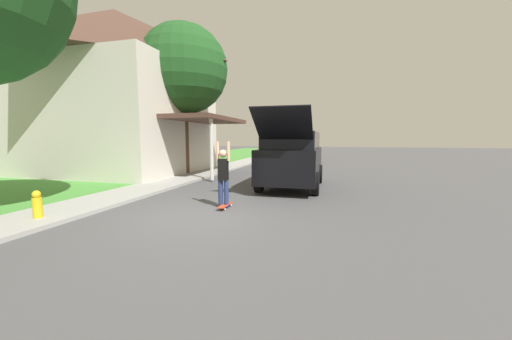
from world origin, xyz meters
The scene contains 10 objects.
ground_plane centered at (0.00, 0.00, 0.00)m, with size 120.00×120.00×0.00m, color #49494C.
lawn centered at (-8.00, 6.00, 0.04)m, with size 10.00×80.00×0.08m.
sidewalk centered at (-3.60, 6.00, 0.05)m, with size 1.80×80.00×0.10m.
house centered at (-8.39, 7.22, 4.63)m, with size 11.17×8.46×8.73m.
lawn_tree_far centered at (-4.32, 7.16, 5.40)m, with size 4.50×4.50×7.59m.
suv_parked centered at (1.62, 4.77, 1.17)m, with size 2.21×5.20×2.86m.
car_down_street centered at (0.73, 18.15, 0.61)m, with size 1.99×4.34×1.28m.
skateboarder centered at (0.23, 0.94, 0.94)m, with size 0.41×0.21×1.84m.
skateboard centered at (0.30, 0.90, 0.08)m, with size 0.21×0.78×0.10m.
fire_hydrant centered at (-3.41, -1.45, 0.41)m, with size 0.20×0.20×0.64m.
Camera 1 is at (3.13, -6.35, 1.92)m, focal length 20.00 mm.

